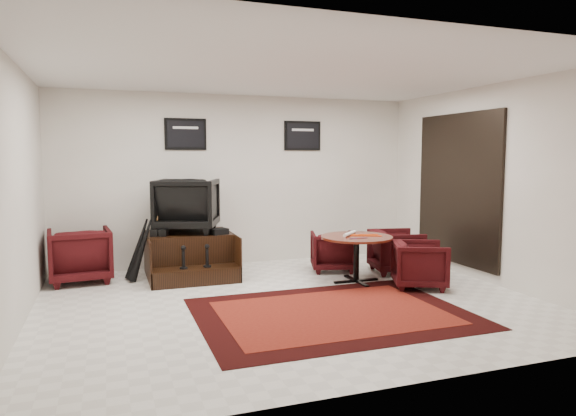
# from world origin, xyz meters

# --- Properties ---
(ground) EXTENTS (6.00, 6.00, 0.00)m
(ground) POSITION_xyz_m (0.00, 0.00, 0.00)
(ground) COLOR white
(ground) RESTS_ON ground
(room_shell) EXTENTS (6.02, 5.02, 2.81)m
(room_shell) POSITION_xyz_m (0.41, 0.12, 1.79)
(room_shell) COLOR white
(room_shell) RESTS_ON ground
(area_rug) EXTENTS (3.06, 2.29, 0.01)m
(area_rug) POSITION_xyz_m (0.28, -0.61, 0.01)
(area_rug) COLOR black
(area_rug) RESTS_ON ground
(shine_podium) EXTENTS (1.26, 1.29, 0.65)m
(shine_podium) POSITION_xyz_m (-0.97, 1.85, 0.30)
(shine_podium) COLOR black
(shine_podium) RESTS_ON ground
(shine_chair) EXTENTS (1.11, 1.08, 0.91)m
(shine_chair) POSITION_xyz_m (-0.97, 1.99, 1.10)
(shine_chair) COLOR black
(shine_chair) RESTS_ON shine_podium
(shoes_pair) EXTENTS (0.30, 0.34, 0.11)m
(shoes_pair) POSITION_xyz_m (-1.40, 1.76, 0.70)
(shoes_pair) COLOR black
(shoes_pair) RESTS_ON shine_podium
(polish_kit) EXTENTS (0.29, 0.24, 0.09)m
(polish_kit) POSITION_xyz_m (-0.56, 1.59, 0.69)
(polish_kit) COLOR black
(polish_kit) RESTS_ON shine_podium
(umbrella_black) EXTENTS (0.34, 0.13, 0.93)m
(umbrella_black) POSITION_xyz_m (-1.67, 1.70, 0.46)
(umbrella_black) COLOR black
(umbrella_black) RESTS_ON ground
(umbrella_hooked) EXTENTS (0.34, 0.13, 0.92)m
(umbrella_hooked) POSITION_xyz_m (-1.71, 1.85, 0.46)
(umbrella_hooked) COLOR black
(umbrella_hooked) RESTS_ON ground
(armchair_side) EXTENTS (0.90, 0.85, 0.85)m
(armchair_side) POSITION_xyz_m (-2.51, 1.97, 0.43)
(armchair_side) COLOR black
(armchair_side) RESTS_ON ground
(meeting_table) EXTENTS (1.02, 1.02, 0.66)m
(meeting_table) POSITION_xyz_m (1.22, 0.64, 0.58)
(meeting_table) COLOR #49150A
(meeting_table) RESTS_ON ground
(table_chair_back) EXTENTS (0.81, 0.79, 0.68)m
(table_chair_back) POSITION_xyz_m (1.21, 1.43, 0.34)
(table_chair_back) COLOR black
(table_chair_back) RESTS_ON ground
(table_chair_window) EXTENTS (0.79, 0.83, 0.73)m
(table_chair_window) POSITION_xyz_m (2.09, 0.98, 0.37)
(table_chair_window) COLOR black
(table_chair_window) RESTS_ON ground
(table_chair_corner) EXTENTS (0.86, 0.88, 0.70)m
(table_chair_corner) POSITION_xyz_m (1.90, 0.07, 0.35)
(table_chair_corner) COLOR black
(table_chair_corner) RESTS_ON ground
(paper_roll) EXTENTS (0.34, 0.33, 0.05)m
(paper_roll) POSITION_xyz_m (1.17, 0.74, 0.69)
(paper_roll) COLOR white
(paper_roll) RESTS_ON meeting_table
(table_clutter) EXTENTS (0.57, 0.34, 0.01)m
(table_clutter) POSITION_xyz_m (1.33, 0.63, 0.67)
(table_clutter) COLOR #F84B0D
(table_clutter) RESTS_ON meeting_table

